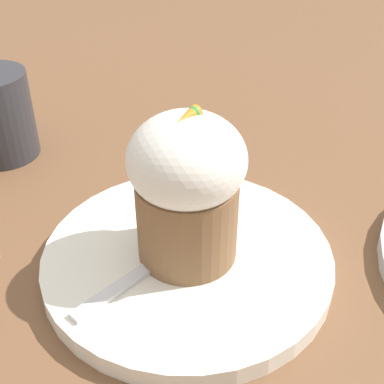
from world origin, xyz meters
name	(u,v)px	position (x,y,z in m)	size (l,w,h in m)	color
ground_plane	(187,267)	(0.00, 0.00, 0.00)	(4.00, 4.00, 0.00)	brown
dessert_plate	(187,260)	(0.00, 0.00, 0.01)	(0.22, 0.22, 0.02)	white
carrot_cake	(192,184)	(0.00, 0.00, 0.08)	(0.08, 0.08, 0.12)	brown
spoon	(158,260)	(0.02, -0.01, 0.02)	(0.11, 0.03, 0.01)	silver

